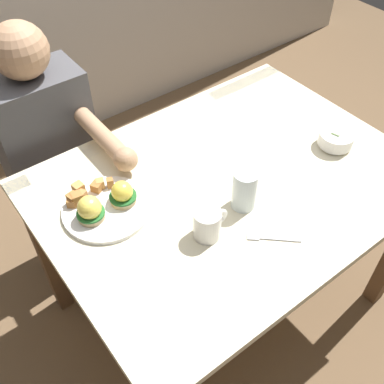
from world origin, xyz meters
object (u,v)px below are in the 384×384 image
at_px(eggs_benedict_plate, 104,204).
at_px(fork, 270,238).
at_px(diner_person, 52,149).
at_px(dining_table, 228,202).
at_px(water_glass_near, 244,192).
at_px(fruit_bowl, 336,139).
at_px(coffee_mug, 208,223).

relative_size(eggs_benedict_plate, fork, 2.15).
relative_size(fork, diner_person, 0.11).
distance_m(dining_table, water_glass_near, 0.20).
distance_m(fruit_bowl, coffee_mug, 0.60).
xyz_separation_m(dining_table, diner_person, (-0.36, 0.60, 0.02)).
distance_m(dining_table, coffee_mug, 0.28).
height_order(coffee_mug, water_glass_near, water_glass_near).
distance_m(fruit_bowl, fork, 0.49).
distance_m(eggs_benedict_plate, water_glass_near, 0.42).
xyz_separation_m(eggs_benedict_plate, water_glass_near, (0.35, -0.24, 0.03)).
height_order(eggs_benedict_plate, fork, eggs_benedict_plate).
distance_m(water_glass_near, diner_person, 0.79).
bearing_deg(fruit_bowl, diner_person, 137.84).
relative_size(coffee_mug, diner_person, 0.10).
height_order(fruit_bowl, diner_person, diner_person).
bearing_deg(fruit_bowl, dining_table, 167.11).
xyz_separation_m(dining_table, coffee_mug, (-0.20, -0.13, 0.16)).
height_order(dining_table, diner_person, diner_person).
relative_size(fruit_bowl, water_glass_near, 0.90).
relative_size(fork, water_glass_near, 0.94).
distance_m(eggs_benedict_plate, diner_person, 0.49).
relative_size(dining_table, eggs_benedict_plate, 4.44).
height_order(eggs_benedict_plate, diner_person, diner_person).
height_order(fork, diner_person, diner_person).
xyz_separation_m(fruit_bowl, fork, (-0.47, -0.16, -0.03)).
bearing_deg(diner_person, fruit_bowl, -42.16).
relative_size(coffee_mug, water_glass_near, 0.83).
height_order(fork, water_glass_near, water_glass_near).
distance_m(fork, diner_person, 0.91).
bearing_deg(dining_table, fork, -103.93).
height_order(dining_table, fork, fork).
bearing_deg(water_glass_near, diner_person, 114.63).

